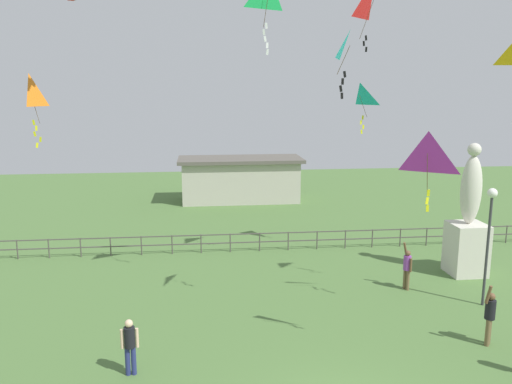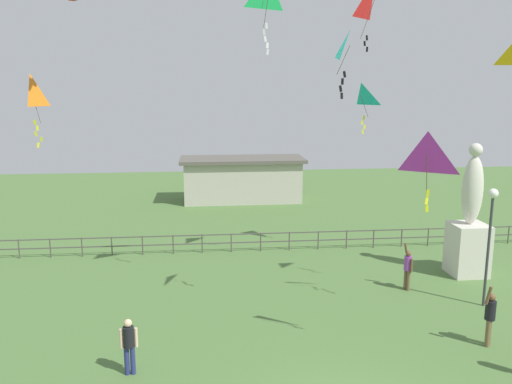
# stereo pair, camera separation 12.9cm
# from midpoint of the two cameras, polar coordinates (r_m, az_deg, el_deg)

# --- Properties ---
(statue_monument) EXTENTS (1.49, 1.49, 5.77)m
(statue_monument) POSITION_cam_midpoint_polar(r_m,az_deg,el_deg) (24.41, 22.43, -3.93)
(statue_monument) COLOR beige
(statue_monument) RESTS_ON ground_plane
(lamppost) EXTENTS (0.36, 0.36, 4.49)m
(lamppost) POSITION_cam_midpoint_polar(r_m,az_deg,el_deg) (20.83, 24.46, -2.97)
(lamppost) COLOR #38383D
(lamppost) RESTS_ON ground_plane
(person_0) EXTENTS (0.30, 0.53, 1.93)m
(person_0) POSITION_cam_midpoint_polar(r_m,az_deg,el_deg) (22.02, 16.44, -7.88)
(person_0) COLOR brown
(person_0) RESTS_ON ground_plane
(person_1) EXTENTS (0.51, 0.31, 1.68)m
(person_1) POSITION_cam_midpoint_polar(r_m,az_deg,el_deg) (15.71, -13.50, -15.75)
(person_1) COLOR navy
(person_1) RESTS_ON ground_plane
(person_4) EXTENTS (0.48, 0.44, 2.05)m
(person_4) POSITION_cam_midpoint_polar(r_m,az_deg,el_deg) (18.36, 24.42, -12.17)
(person_4) COLOR brown
(person_4) RESTS_ON ground_plane
(kite_0) EXTENTS (0.73, 0.89, 2.82)m
(kite_0) POSITION_cam_midpoint_polar(r_m,az_deg,el_deg) (22.00, -23.21, 9.91)
(kite_0) COLOR orange
(kite_1) EXTENTS (1.00, 1.26, 2.30)m
(kite_1) POSITION_cam_midpoint_polar(r_m,az_deg,el_deg) (24.83, 11.54, 10.20)
(kite_1) COLOR #19B2B2
(kite_2) EXTENTS (0.73, 1.15, 2.07)m
(kite_2) POSITION_cam_midpoint_polar(r_m,az_deg,el_deg) (16.87, 10.41, 15.30)
(kite_2) COLOR #19B2B2
(kite_5) EXTENTS (1.17, 0.98, 2.26)m
(kite_5) POSITION_cam_midpoint_polar(r_m,az_deg,el_deg) (14.85, 18.42, 3.85)
(kite_5) COLOR #B22DB2
(kite_6) EXTENTS (1.16, 1.17, 2.73)m
(kite_6) POSITION_cam_midpoint_polar(r_m,az_deg,el_deg) (22.05, 13.04, 19.80)
(kite_6) COLOR red
(waterfront_railing) EXTENTS (36.00, 0.06, 0.95)m
(waterfront_railing) POSITION_cam_midpoint_polar(r_m,az_deg,el_deg) (26.13, 0.97, -5.16)
(waterfront_railing) COLOR #4C4742
(waterfront_railing) RESTS_ON ground_plane
(pavilion_building) EXTENTS (8.84, 3.78, 3.13)m
(pavilion_building) POSITION_cam_midpoint_polar(r_m,az_deg,el_deg) (37.54, -1.42, 1.43)
(pavilion_building) COLOR #B7B2A3
(pavilion_building) RESTS_ON ground_plane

